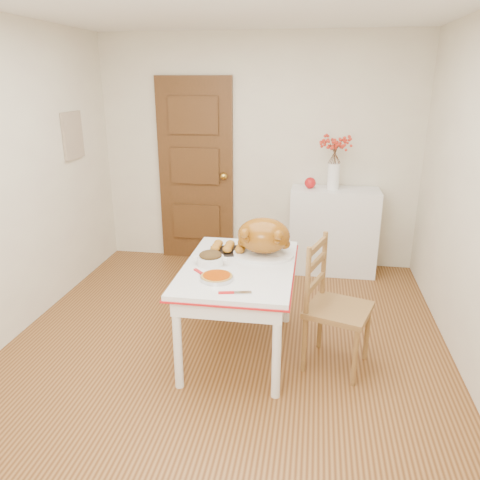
% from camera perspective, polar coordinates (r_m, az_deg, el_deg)
% --- Properties ---
extents(floor, '(3.50, 4.00, 0.00)m').
position_cam_1_polar(floor, '(3.79, -1.89, -13.29)').
color(floor, '#532C11').
rests_on(floor, ground).
extents(wall_back, '(3.50, 0.00, 2.50)m').
position_cam_1_polar(wall_back, '(5.23, 2.18, 10.55)').
color(wall_back, beige).
rests_on(wall_back, ground).
extents(wall_front, '(3.50, 0.00, 2.50)m').
position_cam_1_polar(wall_front, '(1.51, -17.29, -12.88)').
color(wall_front, beige).
rests_on(wall_front, ground).
extents(door_back, '(0.85, 0.06, 2.06)m').
position_cam_1_polar(door_back, '(5.37, -5.40, 8.32)').
color(door_back, '#3F2711').
rests_on(door_back, ground).
extents(photo_board, '(0.03, 0.35, 0.45)m').
position_cam_1_polar(photo_board, '(4.96, -19.73, 11.92)').
color(photo_board, tan).
rests_on(photo_board, ground).
extents(sideboard, '(0.92, 0.41, 0.92)m').
position_cam_1_polar(sideboard, '(5.17, 11.27, 1.08)').
color(sideboard, white).
rests_on(sideboard, floor).
extents(kitchen_table, '(0.83, 1.21, 0.72)m').
position_cam_1_polar(kitchen_table, '(3.61, -0.13, -8.39)').
color(kitchen_table, white).
rests_on(kitchen_table, floor).
extents(chair_oak, '(0.54, 0.54, 0.97)m').
position_cam_1_polar(chair_oak, '(3.45, 11.96, -7.96)').
color(chair_oak, brown).
rests_on(chair_oak, floor).
extents(berry_vase, '(0.29, 0.29, 0.56)m').
position_cam_1_polar(berry_vase, '(4.99, 11.43, 9.23)').
color(berry_vase, white).
rests_on(berry_vase, sideboard).
extents(apple, '(0.12, 0.12, 0.12)m').
position_cam_1_polar(apple, '(5.03, 8.56, 6.91)').
color(apple, '#B61214').
rests_on(apple, sideboard).
extents(turkey_platter, '(0.57, 0.52, 0.30)m').
position_cam_1_polar(turkey_platter, '(3.59, 2.90, 0.28)').
color(turkey_platter, '#8D4C0E').
rests_on(turkey_platter, kitchen_table).
extents(pumpkin_pie, '(0.25, 0.25, 0.05)m').
position_cam_1_polar(pumpkin_pie, '(3.21, -2.86, -4.47)').
color(pumpkin_pie, '#A03400').
rests_on(pumpkin_pie, kitchen_table).
extents(stuffing_dish, '(0.30, 0.27, 0.10)m').
position_cam_1_polar(stuffing_dish, '(3.47, -3.61, -2.22)').
color(stuffing_dish, '#3B2A14').
rests_on(stuffing_dish, kitchen_table).
extents(rolls_tray, '(0.33, 0.29, 0.07)m').
position_cam_1_polar(rolls_tray, '(3.71, -1.37, -0.92)').
color(rolls_tray, '#9F581A').
rests_on(rolls_tray, kitchen_table).
extents(pie_server, '(0.22, 0.11, 0.01)m').
position_cam_1_polar(pie_server, '(3.02, -0.62, -6.41)').
color(pie_server, silver).
rests_on(pie_server, kitchen_table).
extents(carving_knife, '(0.24, 0.24, 0.01)m').
position_cam_1_polar(carving_knife, '(3.28, -4.32, -4.32)').
color(carving_knife, silver).
rests_on(carving_knife, kitchen_table).
extents(drinking_glass, '(0.08, 0.08, 0.12)m').
position_cam_1_polar(drinking_glass, '(3.91, 1.82, 0.47)').
color(drinking_glass, white).
rests_on(drinking_glass, kitchen_table).
extents(shaker_pair, '(0.11, 0.06, 0.10)m').
position_cam_1_polar(shaker_pair, '(3.80, 4.80, -0.28)').
color(shaker_pair, white).
rests_on(shaker_pair, kitchen_table).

